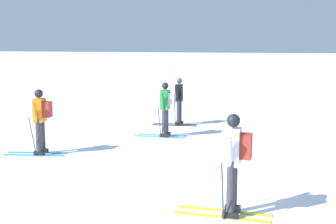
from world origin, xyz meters
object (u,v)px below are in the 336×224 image
object	(u,v)px
skier_white	(234,160)
skier_black	(179,100)
skier_green	(166,106)
skier_orange	(41,118)
trail_marker_pole	(175,83)

from	to	relation	value
skier_white	skier_black	world-z (taller)	same
skier_green	skier_orange	xyz separation A→B (m)	(-1.70, -3.59, -0.00)
trail_marker_pole	skier_green	bearing A→B (deg)	-63.82
skier_white	skier_black	size ratio (longest dim) A/B	1.00
skier_green	skier_white	size ratio (longest dim) A/B	1.00
skier_green	skier_orange	distance (m)	3.97
skier_green	skier_black	xyz separation A→B (m)	(-0.61, 2.04, -0.04)
skier_white	skier_black	distance (m)	8.61
skier_white	skier_orange	distance (m)	6.06
skier_green	skier_white	distance (m)	6.60
skier_black	trail_marker_pole	xyz separation A→B (m)	(-2.94, 5.18, 0.10)
skier_white	trail_marker_pole	size ratio (longest dim) A/B	0.84
skier_orange	trail_marker_pole	xyz separation A→B (m)	(-1.85, 10.80, 0.06)
skier_orange	trail_marker_pole	size ratio (longest dim) A/B	0.84
trail_marker_pole	skier_black	bearing A→B (deg)	-60.45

